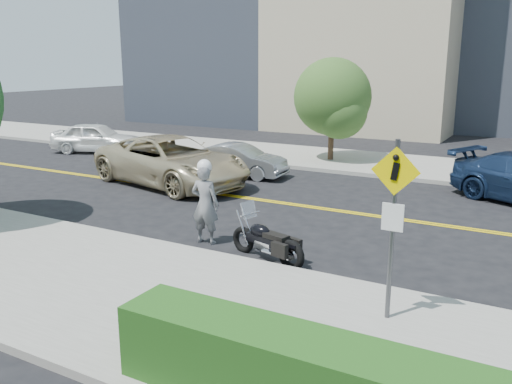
{
  "coord_description": "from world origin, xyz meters",
  "views": [
    {
      "loc": [
        6.32,
        -14.62,
        4.34
      ],
      "look_at": [
        0.08,
        -3.42,
        1.2
      ],
      "focal_mm": 38.0,
      "sensor_mm": 36.0,
      "label": 1
    }
  ],
  "objects_px": {
    "pedestrian_sign": "(393,213)",
    "motorcyclist": "(205,202)",
    "parked_car_silver": "(239,160)",
    "suv": "(172,161)",
    "parked_car_white": "(96,138)",
    "motorcycle": "(267,233)"
  },
  "relations": [
    {
      "from": "parked_car_silver",
      "to": "motorcycle",
      "type": "bearing_deg",
      "value": -149.14
    },
    {
      "from": "motorcyclist",
      "to": "suv",
      "type": "bearing_deg",
      "value": -50.93
    },
    {
      "from": "motorcyclist",
      "to": "suv",
      "type": "xyz_separation_m",
      "value": [
        -4.62,
        4.66,
        -0.17
      ]
    },
    {
      "from": "motorcycle",
      "to": "motorcyclist",
      "type": "bearing_deg",
      "value": -173.61
    },
    {
      "from": "parked_car_silver",
      "to": "pedestrian_sign",
      "type": "bearing_deg",
      "value": -141.6
    },
    {
      "from": "pedestrian_sign",
      "to": "parked_car_white",
      "type": "bearing_deg",
      "value": 148.52
    },
    {
      "from": "pedestrian_sign",
      "to": "suv",
      "type": "distance_m",
      "value": 11.8
    },
    {
      "from": "motorcyclist",
      "to": "parked_car_silver",
      "type": "height_order",
      "value": "motorcyclist"
    },
    {
      "from": "motorcyclist",
      "to": "suv",
      "type": "relative_size",
      "value": 0.33
    },
    {
      "from": "suv",
      "to": "parked_car_white",
      "type": "bearing_deg",
      "value": 76.34
    },
    {
      "from": "motorcyclist",
      "to": "parked_car_silver",
      "type": "xyz_separation_m",
      "value": [
        -3.3,
        7.08,
        -0.42
      ]
    },
    {
      "from": "parked_car_white",
      "to": "motorcyclist",
      "type": "bearing_deg",
      "value": -146.01
    },
    {
      "from": "suv",
      "to": "parked_car_silver",
      "type": "bearing_deg",
      "value": -15.55
    },
    {
      "from": "pedestrian_sign",
      "to": "motorcyclist",
      "type": "height_order",
      "value": "pedestrian_sign"
    },
    {
      "from": "pedestrian_sign",
      "to": "motorcycle",
      "type": "distance_m",
      "value": 3.89
    },
    {
      "from": "suv",
      "to": "parked_car_silver",
      "type": "height_order",
      "value": "suv"
    },
    {
      "from": "pedestrian_sign",
      "to": "motorcyclist",
      "type": "xyz_separation_m",
      "value": [
        -5.03,
        2.04,
        -0.93
      ]
    },
    {
      "from": "motorcyclist",
      "to": "pedestrian_sign",
      "type": "bearing_deg",
      "value": 152.29
    },
    {
      "from": "suv",
      "to": "parked_car_white",
      "type": "relative_size",
      "value": 1.47
    },
    {
      "from": "suv",
      "to": "parked_car_silver",
      "type": "distance_m",
      "value": 2.76
    },
    {
      "from": "motorcyclist",
      "to": "motorcycle",
      "type": "bearing_deg",
      "value": 165.63
    },
    {
      "from": "suv",
      "to": "parked_car_white",
      "type": "xyz_separation_m",
      "value": [
        -7.42,
        3.75,
        -0.14
      ]
    }
  ]
}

